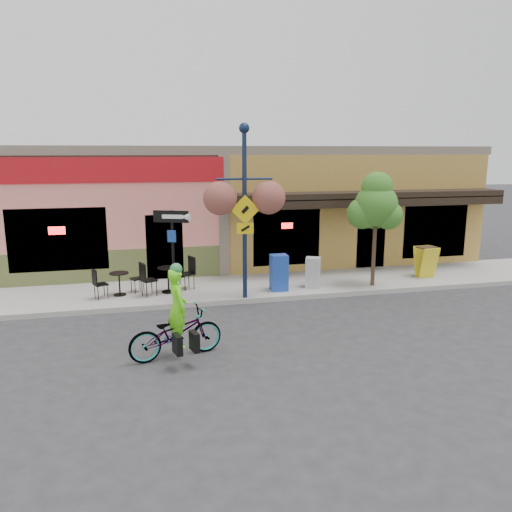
{
  "coord_description": "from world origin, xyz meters",
  "views": [
    {
      "loc": [
        -3.78,
        -13.02,
        4.32
      ],
      "look_at": [
        -0.59,
        0.5,
        1.4
      ],
      "focal_mm": 35.0,
      "sensor_mm": 36.0,
      "label": 1
    }
  ],
  "objects_px": {
    "building": "(231,202)",
    "cyclist_rider": "(178,319)",
    "newspaper_box_grey": "(313,272)",
    "street_tree": "(375,229)",
    "lamp_post": "(245,213)",
    "newspaper_box_blue": "(279,273)",
    "bicycle": "(176,333)",
    "one_way_sign": "(173,257)"
  },
  "relations": [
    {
      "from": "bicycle",
      "to": "street_tree",
      "type": "distance_m",
      "value": 7.69
    },
    {
      "from": "newspaper_box_grey",
      "to": "street_tree",
      "type": "height_order",
      "value": "street_tree"
    },
    {
      "from": "newspaper_box_blue",
      "to": "street_tree",
      "type": "relative_size",
      "value": 0.31
    },
    {
      "from": "building",
      "to": "street_tree",
      "type": "height_order",
      "value": "building"
    },
    {
      "from": "building",
      "to": "cyclist_rider",
      "type": "distance_m",
      "value": 10.91
    },
    {
      "from": "building",
      "to": "newspaper_box_grey",
      "type": "xyz_separation_m",
      "value": [
        1.42,
        -6.22,
        -1.63
      ]
    },
    {
      "from": "building",
      "to": "cyclist_rider",
      "type": "xyz_separation_m",
      "value": [
        -3.08,
        -10.37,
        -1.4
      ]
    },
    {
      "from": "lamp_post",
      "to": "newspaper_box_blue",
      "type": "height_order",
      "value": "lamp_post"
    },
    {
      "from": "newspaper_box_blue",
      "to": "street_tree",
      "type": "distance_m",
      "value": 3.3
    },
    {
      "from": "bicycle",
      "to": "newspaper_box_blue",
      "type": "height_order",
      "value": "newspaper_box_blue"
    },
    {
      "from": "lamp_post",
      "to": "building",
      "type": "bearing_deg",
      "value": 87.47
    },
    {
      "from": "bicycle",
      "to": "newspaper_box_blue",
      "type": "relative_size",
      "value": 1.84
    },
    {
      "from": "building",
      "to": "newspaper_box_grey",
      "type": "distance_m",
      "value": 6.58
    },
    {
      "from": "bicycle",
      "to": "lamp_post",
      "type": "xyz_separation_m",
      "value": [
        2.25,
        3.52,
        2.09
      ]
    },
    {
      "from": "bicycle",
      "to": "lamp_post",
      "type": "height_order",
      "value": "lamp_post"
    },
    {
      "from": "newspaper_box_blue",
      "to": "building",
      "type": "bearing_deg",
      "value": 93.24
    },
    {
      "from": "newspaper_box_grey",
      "to": "bicycle",
      "type": "bearing_deg",
      "value": -112.81
    },
    {
      "from": "bicycle",
      "to": "cyclist_rider",
      "type": "relative_size",
      "value": 1.2
    },
    {
      "from": "cyclist_rider",
      "to": "one_way_sign",
      "type": "height_order",
      "value": "one_way_sign"
    },
    {
      "from": "lamp_post",
      "to": "newspaper_box_blue",
      "type": "relative_size",
      "value": 4.47
    },
    {
      "from": "one_way_sign",
      "to": "street_tree",
      "type": "bearing_deg",
      "value": 26.4
    },
    {
      "from": "cyclist_rider",
      "to": "lamp_post",
      "type": "height_order",
      "value": "lamp_post"
    },
    {
      "from": "newspaper_box_grey",
      "to": "one_way_sign",
      "type": "bearing_deg",
      "value": -146.88
    },
    {
      "from": "bicycle",
      "to": "newspaper_box_grey",
      "type": "bearing_deg",
      "value": -61.4
    },
    {
      "from": "cyclist_rider",
      "to": "newspaper_box_blue",
      "type": "distance_m",
      "value": 5.27
    },
    {
      "from": "bicycle",
      "to": "street_tree",
      "type": "height_order",
      "value": "street_tree"
    },
    {
      "from": "street_tree",
      "to": "lamp_post",
      "type": "bearing_deg",
      "value": -174.84
    },
    {
      "from": "building",
      "to": "street_tree",
      "type": "bearing_deg",
      "value": -62.69
    },
    {
      "from": "lamp_post",
      "to": "cyclist_rider",
      "type": "bearing_deg",
      "value": -117.22
    },
    {
      "from": "cyclist_rider",
      "to": "street_tree",
      "type": "xyz_separation_m",
      "value": [
        6.42,
        3.91,
        1.11
      ]
    },
    {
      "from": "newspaper_box_blue",
      "to": "newspaper_box_grey",
      "type": "distance_m",
      "value": 1.14
    },
    {
      "from": "one_way_sign",
      "to": "newspaper_box_grey",
      "type": "height_order",
      "value": "one_way_sign"
    },
    {
      "from": "one_way_sign",
      "to": "street_tree",
      "type": "distance_m",
      "value": 6.28
    },
    {
      "from": "building",
      "to": "cyclist_rider",
      "type": "relative_size",
      "value": 10.69
    },
    {
      "from": "building",
      "to": "cyclist_rider",
      "type": "height_order",
      "value": "building"
    },
    {
      "from": "newspaper_box_blue",
      "to": "lamp_post",
      "type": "bearing_deg",
      "value": -155.52
    },
    {
      "from": "bicycle",
      "to": "newspaper_box_grey",
      "type": "xyz_separation_m",
      "value": [
        4.56,
        4.16,
        0.08
      ]
    },
    {
      "from": "lamp_post",
      "to": "street_tree",
      "type": "distance_m",
      "value": 4.29
    },
    {
      "from": "cyclist_rider",
      "to": "newspaper_box_grey",
      "type": "bearing_deg",
      "value": -61.09
    },
    {
      "from": "cyclist_rider",
      "to": "lamp_post",
      "type": "distance_m",
      "value": 4.52
    },
    {
      "from": "lamp_post",
      "to": "one_way_sign",
      "type": "distance_m",
      "value": 2.35
    },
    {
      "from": "cyclist_rider",
      "to": "newspaper_box_blue",
      "type": "height_order",
      "value": "cyclist_rider"
    }
  ]
}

